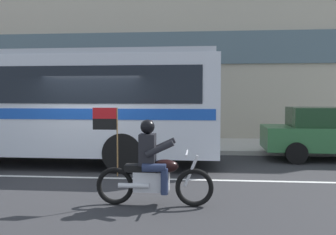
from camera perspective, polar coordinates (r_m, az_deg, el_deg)
The scene contains 7 objects.
ground_plane at distance 9.93m, azimuth -11.52°, elevation -8.30°, with size 60.00×60.00×0.00m, color #2B2B2D.
sidewalk_curb at distance 14.81m, azimuth -5.81°, elevation -4.15°, with size 28.00×3.80×0.15m, color #B7B2A8.
lane_center_stripe at distance 9.37m, azimuth -12.59°, elevation -8.99°, with size 26.60×0.14×0.01m, color silver.
office_building_facade at distance 17.37m, azimuth -4.42°, elevation 16.12°, with size 28.00×0.89×11.68m.
transit_bus at distance 11.67m, azimuth -20.57°, elevation 2.58°, with size 11.12×2.71×3.22m.
motorcycle_with_rider at distance 6.76m, azimuth -2.34°, elevation -7.94°, with size 2.20×0.64×1.78m.
parked_sedan_curbside at distance 12.60m, azimuth 23.82°, elevation -2.16°, with size 4.28×1.92×1.64m.
Camera 1 is at (2.83, -9.31, 1.98)m, focal length 39.63 mm.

